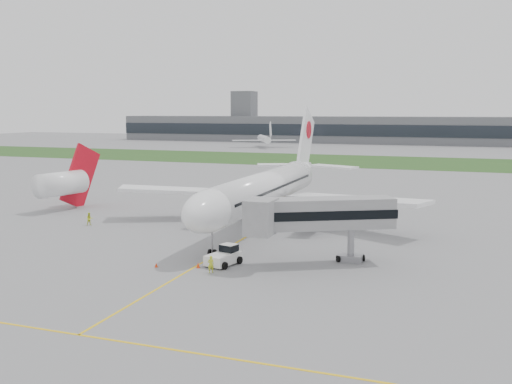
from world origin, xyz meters
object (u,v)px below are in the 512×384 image
(jet_bridge, at_px, (315,215))
(ground_crew_near, at_px, (211,264))
(pushback_tug, at_px, (225,256))
(neighbor_aircraft, at_px, (64,183))
(airliner, at_px, (266,188))

(jet_bridge, xyz_separation_m, ground_crew_near, (-9.57, -6.82, -4.75))
(pushback_tug, bearing_deg, neighbor_aircraft, 163.35)
(jet_bridge, height_order, ground_crew_near, jet_bridge)
(ground_crew_near, height_order, neighbor_aircraft, neighbor_aircraft)
(airliner, distance_m, neighbor_aircraft, 37.10)
(airliner, height_order, ground_crew_near, airliner)
(airliner, relative_size, neighbor_aircraft, 3.65)
(pushback_tug, relative_size, jet_bridge, 0.30)
(neighbor_aircraft, bearing_deg, ground_crew_near, -22.42)
(jet_bridge, relative_size, neighbor_aircraft, 1.05)
(airliner, bearing_deg, ground_crew_near, -84.33)
(pushback_tug, relative_size, neighbor_aircraft, 0.31)
(ground_crew_near, relative_size, neighbor_aircraft, 0.12)
(airliner, height_order, pushback_tug, airliner)
(pushback_tug, distance_m, jet_bridge, 11.06)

